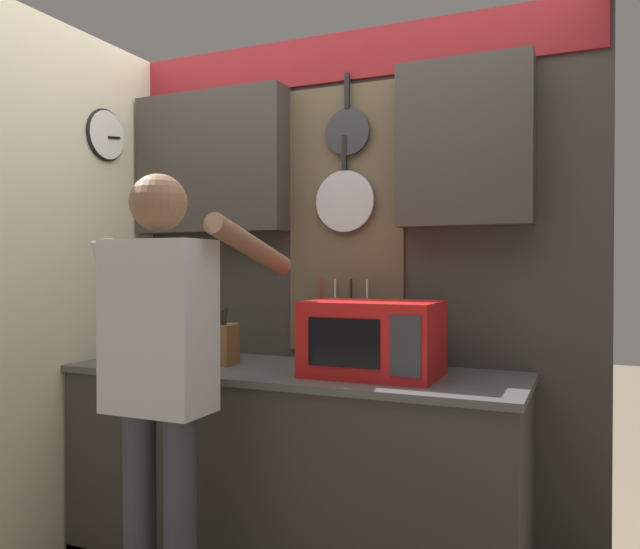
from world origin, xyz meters
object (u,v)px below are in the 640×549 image
object	(u,v)px
knife_block	(222,343)
utensil_crock	(159,345)
person	(161,362)
microwave	(373,338)

from	to	relation	value
knife_block	utensil_crock	bearing A→B (deg)	179.74
utensil_crock	person	xyz separation A→B (m)	(0.47, -0.59, 0.03)
knife_block	utensil_crock	size ratio (longest dim) A/B	0.80
microwave	utensil_crock	distance (m)	1.09
utensil_crock	person	distance (m)	0.75
microwave	knife_block	world-z (taller)	microwave
microwave	person	size ratio (longest dim) A/B	0.32
utensil_crock	person	size ratio (longest dim) A/B	0.20
microwave	person	world-z (taller)	person
microwave	person	distance (m)	0.85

